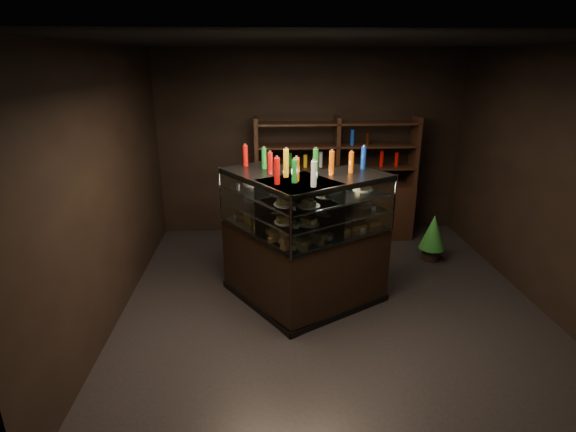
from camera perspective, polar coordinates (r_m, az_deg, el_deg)
The scene contains 7 objects.
ground at distance 5.71m, azimuth 5.32°, elevation -10.64°, with size 5.00×5.00×0.00m, color black.
room_shell at distance 5.02m, azimuth 6.01°, elevation 8.88°, with size 5.02×5.02×3.01m.
display_case at distance 5.39m, azimuth 1.68°, elevation -6.05°, with size 2.08×1.65×1.62m.
food_display at distance 5.13m, azimuth 1.74°, elevation 0.57°, with size 1.63×1.21×0.49m.
bottles_top at distance 4.99m, azimuth 1.82°, elevation 6.65°, with size 1.45×1.07×0.30m.
potted_conifer at distance 6.90m, azimuth 17.97°, elevation -1.85°, with size 0.37×0.37×0.80m.
back_shelving at distance 7.37m, azimuth 5.92°, elevation 1.61°, with size 2.57×0.43×2.00m.
Camera 1 is at (-0.81, -4.87, 2.86)m, focal length 28.00 mm.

